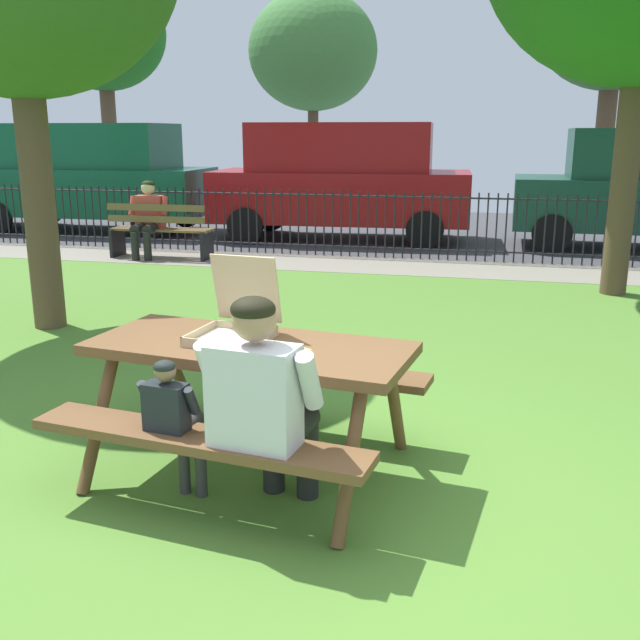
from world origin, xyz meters
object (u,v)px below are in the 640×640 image
at_px(park_bench_left, 160,232).
at_px(parked_car_left, 92,175).
at_px(person_on_park_bench, 148,216).
at_px(child_at_table, 174,417).
at_px(pizza_box_open, 237,319).
at_px(far_tree_midleft, 313,52).
at_px(picnic_table_foreground, 250,373).
at_px(adult_at_table, 263,400).
at_px(far_tree_left, 103,34).
at_px(parked_car_center, 341,179).
at_px(far_tree_center, 616,18).
at_px(pizza_slice_on_table, 290,351).
at_px(parked_car_right, 636,189).

height_order(park_bench_left, parked_car_left, parked_car_left).
bearing_deg(person_on_park_bench, child_at_table, -62.62).
height_order(pizza_box_open, far_tree_midleft, far_tree_midleft).
relative_size(child_at_table, park_bench_left, 0.52).
bearing_deg(park_bench_left, child_at_table, -63.90).
relative_size(pizza_box_open, far_tree_midleft, 0.09).
bearing_deg(person_on_park_bench, parked_car_left, 133.15).
xyz_separation_m(picnic_table_foreground, child_at_table, (-0.24, -0.50, -0.09)).
relative_size(child_at_table, parked_car_left, 0.18).
bearing_deg(parked_car_left, child_at_table, -57.74).
xyz_separation_m(adult_at_table, far_tree_left, (-10.26, 17.06, 4.02)).
xyz_separation_m(child_at_table, far_tree_midleft, (-3.49, 17.03, 3.54)).
bearing_deg(person_on_park_bench, parked_car_center, 46.34).
bearing_deg(adult_at_table, child_at_table, 176.05).
bearing_deg(park_bench_left, adult_at_table, -60.94).
height_order(adult_at_table, parked_car_center, parked_car_center).
bearing_deg(far_tree_midleft, far_tree_center, 0.00).
bearing_deg(parked_car_center, picnic_table_foreground, -81.37).
height_order(adult_at_table, far_tree_midleft, far_tree_midleft).
bearing_deg(adult_at_table, park_bench_left, 119.06).
relative_size(picnic_table_foreground, pizza_box_open, 3.84).
bearing_deg(far_tree_center, child_at_table, -103.88).
distance_m(pizza_slice_on_table, far_tree_midleft, 17.41).
bearing_deg(parked_car_left, parked_car_center, 0.00).
height_order(person_on_park_bench, parked_car_left, parked_car_left).
xyz_separation_m(adult_at_table, parked_car_left, (-6.69, 9.85, 0.44)).
bearing_deg(far_tree_midleft, parked_car_left, -110.57).
xyz_separation_m(pizza_box_open, adult_at_table, (0.36, -0.64, -0.22)).
distance_m(child_at_table, far_tree_center, 18.02).
bearing_deg(far_tree_center, adult_at_table, -102.29).
xyz_separation_m(adult_at_table, person_on_park_bench, (-4.20, 7.20, 0.00)).
height_order(person_on_park_bench, far_tree_left, far_tree_left).
distance_m(picnic_table_foreground, adult_at_table, 0.60).
bearing_deg(park_bench_left, far_tree_left, 122.41).
distance_m(picnic_table_foreground, parked_car_right, 9.99).
xyz_separation_m(pizza_box_open, pizza_slice_on_table, (0.37, -0.21, -0.10)).
xyz_separation_m(far_tree_left, far_tree_center, (13.98, 0.00, -0.04)).
bearing_deg(person_on_park_bench, parked_car_right, 19.39).
distance_m(picnic_table_foreground, parked_car_center, 9.43).
relative_size(picnic_table_foreground, parked_car_right, 0.50).
bearing_deg(parked_car_left, far_tree_left, 116.38).
bearing_deg(pizza_box_open, parked_car_left, 124.48).
relative_size(parked_car_left, far_tree_left, 0.73).
bearing_deg(picnic_table_foreground, parked_car_center, 98.63).
bearing_deg(far_tree_midleft, parked_car_right, -44.58).
distance_m(picnic_table_foreground, far_tree_center, 17.47).
xyz_separation_m(adult_at_table, parked_car_center, (-1.67, 9.85, 0.44)).
bearing_deg(adult_at_table, pizza_box_open, 119.36).
height_order(parked_car_right, far_tree_left, far_tree_left).
distance_m(child_at_table, parked_car_left, 11.63).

